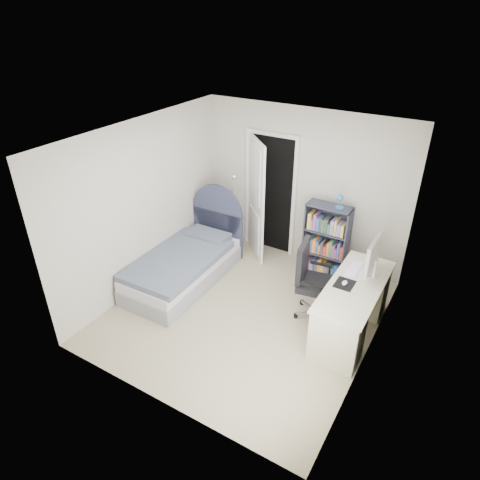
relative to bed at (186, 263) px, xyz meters
The scene contains 8 objects.
room_shell 1.56m from the bed, 11.74° to the right, with size 3.50×3.70×2.60m.
door 1.64m from the bed, 66.74° to the left, with size 0.92×0.61×2.06m.
bed is the anchor object (origin of this frame).
nightstand 1.35m from the bed, 94.59° to the left, with size 0.41×0.41×0.60m.
floor_lamp 1.09m from the bed, 77.70° to the left, with size 0.21×0.21×1.47m.
bookcase 2.18m from the bed, 34.20° to the left, with size 0.67×0.29×1.43m.
desk 2.60m from the bed, ahead, with size 0.63×1.57×1.29m.
office_chair 2.01m from the bed, ahead, with size 0.60×0.61×1.11m.
Camera 1 is at (2.37, -4.11, 3.88)m, focal length 32.00 mm.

